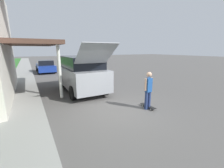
{
  "coord_description": "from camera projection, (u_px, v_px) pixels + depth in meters",
  "views": [
    {
      "loc": [
        -3.11,
        -5.16,
        2.54
      ],
      "look_at": [
        0.39,
        1.04,
        0.9
      ],
      "focal_mm": 24.0,
      "sensor_mm": 36.0,
      "label": 1
    }
  ],
  "objects": [
    {
      "name": "suv_parked",
      "position": [
        81.0,
        73.0,
        9.17
      ],
      "size": [
        2.13,
        5.27,
        2.84
      ],
      "color": "gray",
      "rests_on": "ground_plane"
    },
    {
      "name": "ground_plane",
      "position": [
        116.0,
        110.0,
        6.44
      ],
      "size": [
        120.0,
        120.0,
        0.0
      ],
      "primitive_type": "plane",
      "color": "#54514F"
    },
    {
      "name": "sidewalk",
      "position": [
        22.0,
        89.0,
        9.8
      ],
      "size": [
        1.8,
        80.0,
        0.1
      ],
      "color": "gray",
      "rests_on": "ground_plane"
    },
    {
      "name": "skateboarder",
      "position": [
        148.0,
        89.0,
        6.36
      ],
      "size": [
        0.41,
        0.22,
        1.64
      ],
      "color": "navy",
      "rests_on": "ground_plane"
    },
    {
      "name": "skateboard",
      "position": [
        148.0,
        106.0,
        6.67
      ],
      "size": [
        0.2,
        0.84,
        0.1
      ],
      "color": "black",
      "rests_on": "ground_plane"
    },
    {
      "name": "car_down_street",
      "position": [
        45.0,
        66.0,
        17.1
      ],
      "size": [
        1.89,
        4.17,
        1.38
      ],
      "color": "navy",
      "rests_on": "ground_plane"
    }
  ]
}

